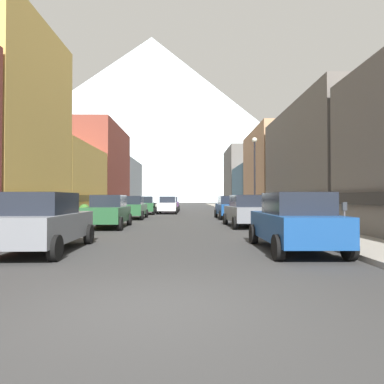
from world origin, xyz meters
TOP-DOWN VIEW (x-y plane):
  - ground_plane at (0.00, 0.00)m, footprint 400.00×400.00m
  - sidewalk_left at (-6.25, 35.00)m, footprint 2.50×100.00m
  - sidewalk_right at (6.25, 35.00)m, footprint 2.50×100.00m
  - storefront_left_2 at (-11.36, 23.71)m, footprint 8.02×10.06m
  - storefront_left_3 at (-11.90, 35.31)m, footprint 9.09×12.62m
  - storefront_left_4 at (-11.71, 47.86)m, footprint 8.72×12.03m
  - storefront_right_1 at (11.61, 18.69)m, footprint 8.52×13.70m
  - storefront_right_2 at (10.91, 32.12)m, footprint 7.12×12.02m
  - storefront_right_3 at (11.91, 44.05)m, footprint 9.11×10.89m
  - storefront_right_4 at (12.46, 56.38)m, footprint 10.23×12.60m
  - car_left_0 at (-3.80, 5.27)m, footprint 2.19×4.46m
  - car_left_1 at (-3.80, 13.58)m, footprint 2.20×4.46m
  - car_left_2 at (-3.80, 21.43)m, footprint 2.14×4.44m
  - car_left_3 at (-3.80, 29.17)m, footprint 2.26×4.49m
  - car_right_0 at (3.80, 5.32)m, footprint 2.07×4.40m
  - car_right_1 at (3.80, 14.03)m, footprint 2.22×4.47m
  - car_right_2 at (3.80, 21.71)m, footprint 2.15×4.44m
  - car_driving_0 at (-1.60, 36.63)m, footprint 2.06×4.40m
  - car_driving_1 at (-1.60, 30.40)m, footprint 2.06×4.40m
  - parking_meter_near at (5.75, 6.23)m, footprint 0.14×0.10m
  - potted_plant_0 at (-7.00, 19.75)m, footprint 0.75×0.75m
  - potted_plant_1 at (7.00, 14.36)m, footprint 0.55×0.55m
  - pedestrian_0 at (-6.25, 25.99)m, footprint 0.36×0.36m
  - streetlamp_right at (5.35, 19.52)m, footprint 0.36×0.36m
  - mountain_backdrop at (-28.67, 260.00)m, footprint 292.07×292.07m

SIDE VIEW (x-z plane):
  - ground_plane at x=0.00m, z-range 0.00..0.00m
  - sidewalk_left at x=-6.25m, z-range 0.00..0.15m
  - sidewalk_right at x=6.25m, z-range 0.00..0.15m
  - potted_plant_1 at x=7.00m, z-range 0.15..0.96m
  - potted_plant_0 at x=-7.00m, z-range 0.23..1.25m
  - car_left_0 at x=-3.80m, z-range 0.01..1.79m
  - car_left_1 at x=-3.80m, z-range 0.01..1.79m
  - car_left_2 at x=-3.80m, z-range 0.01..1.79m
  - car_left_3 at x=-3.80m, z-range 0.01..1.79m
  - car_right_0 at x=3.80m, z-range 0.01..1.79m
  - car_right_1 at x=3.80m, z-range 0.01..1.79m
  - car_right_2 at x=3.80m, z-range 0.01..1.79m
  - car_driving_0 at x=-1.60m, z-range 0.01..1.79m
  - car_driving_1 at x=-1.60m, z-range 0.01..1.79m
  - pedestrian_0 at x=-6.25m, z-range 0.09..1.77m
  - parking_meter_near at x=5.75m, z-range 0.35..1.68m
  - storefront_left_2 at x=-11.36m, z-range -0.11..5.89m
  - storefront_right_3 at x=11.91m, z-range -0.11..6.06m
  - storefront_left_4 at x=-11.71m, z-range -0.14..7.26m
  - storefront_right_1 at x=11.61m, z-range -0.15..7.82m
  - streetlamp_right at x=5.35m, z-range 1.06..6.92m
  - storefront_right_2 at x=10.91m, z-range -0.16..8.81m
  - storefront_left_3 at x=-11.90m, z-range -0.17..9.83m
  - storefront_right_4 at x=12.46m, z-range -0.17..10.35m
  - mountain_backdrop at x=-28.67m, z-range 0.00..127.77m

